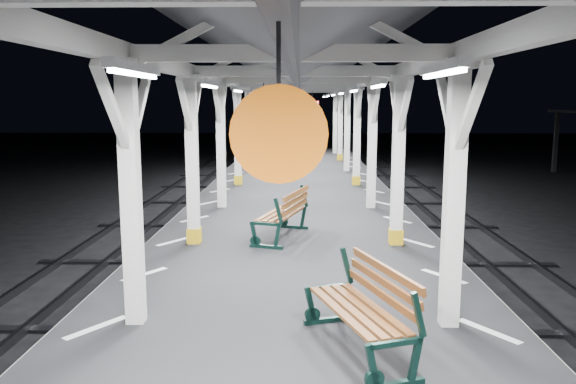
{
  "coord_description": "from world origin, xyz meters",
  "views": [
    {
      "loc": [
        0.11,
        -8.84,
        3.81
      ],
      "look_at": [
        -0.11,
        1.15,
        2.2
      ],
      "focal_mm": 35.0,
      "sensor_mm": 36.0,
      "label": 1
    }
  ],
  "objects": [
    {
      "name": "hazard_stripes_right",
      "position": [
        2.45,
        0.0,
        1.0
      ],
      "size": [
        1.0,
        48.0,
        0.01
      ],
      "primitive_type": "cube",
      "color": "silver",
      "rests_on": "platform"
    },
    {
      "name": "canopy",
      "position": [
        0.0,
        -0.02,
        4.56
      ],
      "size": [
        5.4,
        49.0,
        4.65
      ],
      "color": "silver",
      "rests_on": "platform"
    },
    {
      "name": "bench_mid",
      "position": [
        -0.19,
        2.54,
        1.54
      ],
      "size": [
        1.18,
        1.99,
        1.01
      ],
      "rotation": [
        0.0,
        0.0,
        -0.28
      ],
      "color": "black",
      "rests_on": "platform"
    },
    {
      "name": "ground",
      "position": [
        0.0,
        0.0,
        0.0
      ],
      "size": [
        120.0,
        120.0,
        0.0
      ],
      "primitive_type": "plane",
      "color": "black",
      "rests_on": "ground"
    },
    {
      "name": "hazard_stripes_left",
      "position": [
        -2.45,
        0.0,
        1.0
      ],
      "size": [
        1.0,
        48.0,
        0.01
      ],
      "primitive_type": "cube",
      "color": "silver",
      "rests_on": "platform"
    },
    {
      "name": "platform",
      "position": [
        0.0,
        0.0,
        0.5
      ],
      "size": [
        6.0,
        50.0,
        1.0
      ],
      "primitive_type": "cube",
      "color": "black",
      "rests_on": "ground"
    },
    {
      "name": "bench_near",
      "position": [
        0.86,
        -2.76,
        1.53
      ],
      "size": [
        1.22,
        1.95,
        0.99
      ],
      "rotation": [
        0.0,
        0.0,
        0.33
      ],
      "color": "black",
      "rests_on": "platform"
    }
  ]
}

